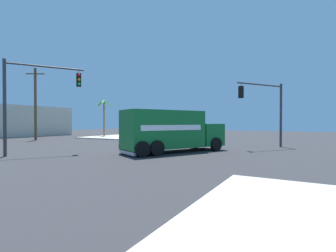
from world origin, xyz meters
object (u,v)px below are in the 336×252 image
object	(u,v)px
traffic_light_secondary	(267,104)
traffic_light_primary	(32,93)
palm_tree_far	(104,112)
vending_machine_red	(136,130)
pickup_white	(172,133)
delivery_truck	(171,131)
sedan_tan	(205,135)
utility_pole	(35,103)

from	to	relation	value
traffic_light_secondary	traffic_light_primary	bearing A→B (deg)	133.78
traffic_light_secondary	palm_tree_far	size ratio (longest dim) A/B	1.00
palm_tree_far	vending_machine_red	bearing A→B (deg)	-57.24
pickup_white	vending_machine_red	size ratio (longest dim) A/B	2.87
delivery_truck	vending_machine_red	world-z (taller)	delivery_truck
vending_machine_red	palm_tree_far	bearing A→B (deg)	122.76
traffic_light_secondary	vending_machine_red	bearing A→B (deg)	67.35
traffic_light_primary	delivery_truck	bearing A→B (deg)	-50.97
sedan_tan	vending_machine_red	bearing A→B (deg)	84.84
sedan_tan	vending_machine_red	size ratio (longest dim) A/B	2.37
traffic_light_primary	vending_machine_red	xyz separation A→B (m)	(20.71, 7.06, -3.03)
delivery_truck	traffic_light_secondary	xyz separation A→B (m)	(6.48, -5.65, 2.15)
traffic_light_secondary	pickup_white	world-z (taller)	traffic_light_secondary
delivery_truck	traffic_light_primary	distance (m)	9.69
traffic_light_primary	vending_machine_red	distance (m)	22.09
vending_machine_red	utility_pole	size ratio (longest dim) A/B	0.21
pickup_white	vending_machine_red	distance (m)	7.86
utility_pole	vending_machine_red	bearing A→B (deg)	-25.41
pickup_white	vending_machine_red	bearing A→B (deg)	74.33
utility_pole	pickup_white	bearing A→B (deg)	-52.78
utility_pole	sedan_tan	bearing A→B (deg)	-57.21
traffic_light_primary	vending_machine_red	bearing A→B (deg)	18.83
sedan_tan	palm_tree_far	bearing A→B (deg)	95.58
sedan_tan	utility_pole	world-z (taller)	utility_pole
delivery_truck	traffic_light_secondary	world-z (taller)	traffic_light_secondary
delivery_truck	utility_pole	world-z (taller)	utility_pole
traffic_light_primary	palm_tree_far	xyz separation A→B (m)	(18.13, 11.07, -0.30)
traffic_light_primary	utility_pole	bearing A→B (deg)	56.92
traffic_light_secondary	pickup_white	bearing A→B (deg)	63.41
delivery_truck	utility_pole	size ratio (longest dim) A/B	0.92
traffic_light_primary	traffic_light_secondary	bearing A→B (deg)	-46.22
traffic_light_secondary	utility_pole	size ratio (longest dim) A/B	0.63
utility_pole	palm_tree_far	bearing A→B (deg)	-10.71
traffic_light_primary	utility_pole	world-z (taller)	utility_pole
delivery_truck	palm_tree_far	distance (m)	22.16
traffic_light_primary	sedan_tan	distance (m)	20.48
traffic_light_secondary	palm_tree_far	world-z (taller)	palm_tree_far
traffic_light_secondary	pickup_white	size ratio (longest dim) A/B	1.04
traffic_light_primary	utility_pole	xyz separation A→B (m)	(8.41, 12.91, 0.42)
palm_tree_far	sedan_tan	bearing A→B (deg)	-84.42
traffic_light_secondary	utility_pole	xyz separation A→B (m)	(-3.97, 25.82, 0.82)
palm_tree_far	traffic_light_secondary	bearing A→B (deg)	-103.50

